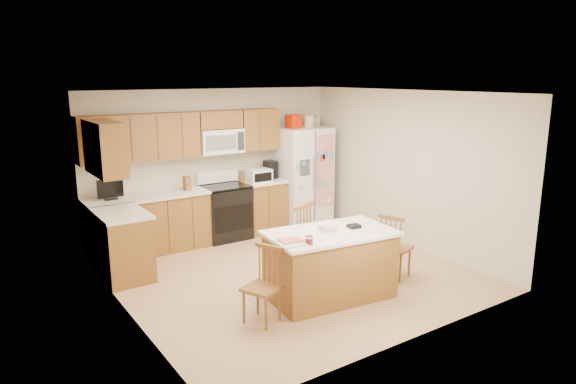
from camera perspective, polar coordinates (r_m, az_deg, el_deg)
ground at (r=7.31m, az=0.09°, el=-8.99°), size 4.50×4.50×0.00m
room_shell at (r=6.90m, az=0.10°, el=2.18°), size 4.60×4.60×2.52m
cabinetry at (r=8.13m, az=-12.83°, el=-0.29°), size 3.36×1.56×2.15m
stove at (r=8.75m, az=-7.04°, el=-2.10°), size 0.76×0.65×1.13m
refrigerator at (r=9.39m, az=1.62°, el=1.83°), size 0.90×0.79×2.04m
island at (r=6.44m, az=4.68°, el=-7.99°), size 1.66×1.09×0.94m
windsor_chair_left at (r=5.84m, az=-2.83°, el=-10.49°), size 0.48×0.48×0.87m
windsor_chair_back at (r=6.98m, az=0.65°, el=-5.63°), size 0.59×0.58×1.07m
windsor_chair_right at (r=7.16m, az=11.71°, el=-6.09°), size 0.47×0.49×0.91m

